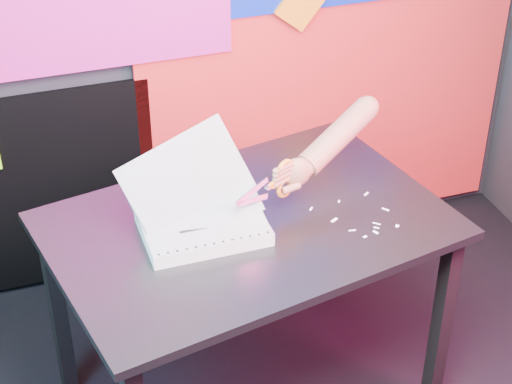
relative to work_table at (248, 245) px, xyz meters
name	(u,v)px	position (x,y,z in m)	size (l,w,h in m)	color
room	(329,155)	(-0.02, -0.62, 0.69)	(3.01, 3.01, 2.71)	black
backdrop	(188,53)	(0.04, 0.84, 0.30)	(2.88, 0.05, 2.08)	red
work_table	(248,245)	(0.00, 0.00, 0.00)	(1.34, 1.02, 0.75)	black
printout_stack	(202,223)	(-0.15, -0.01, 0.12)	(0.43, 0.28, 0.35)	silver
scissors	(281,181)	(0.11, 0.01, 0.21)	(0.22, 0.11, 0.14)	silver
hand_forearm	(331,142)	(0.31, 0.10, 0.26)	(0.42, 0.23, 0.20)	#8E6046
paper_clippings	(361,219)	(0.34, -0.10, 0.09)	(0.24, 0.23, 0.00)	white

